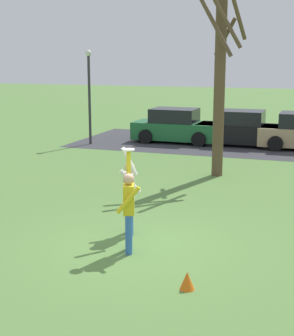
# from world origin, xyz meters

# --- Properties ---
(ground_plane) EXTENTS (120.00, 120.00, 0.00)m
(ground_plane) POSITION_xyz_m (0.00, 0.00, 0.00)
(ground_plane) COLOR #567F3D
(person_catcher) EXTENTS (0.48, 0.59, 2.08)m
(person_catcher) POSITION_xyz_m (-0.00, -0.37, 0.98)
(person_catcher) COLOR #3366B7
(person_catcher) RESTS_ON ground_plane
(person_defender) EXTENTS (0.56, 0.64, 2.04)m
(person_defender) POSITION_xyz_m (-0.37, 0.65, 0.98)
(person_defender) COLOR #3366B7
(person_defender) RESTS_ON ground_plane
(frisbee_disc) EXTENTS (0.25, 0.25, 0.02)m
(frisbee_disc) POSITION_xyz_m (-0.08, -0.16, 2.09)
(frisbee_disc) COLOR white
(frisbee_disc) RESTS_ON person_catcher
(parked_car_green) EXTENTS (4.11, 2.06, 1.59)m
(parked_car_green) POSITION_xyz_m (-2.90, 13.37, 0.73)
(parked_car_green) COLOR #1E6633
(parked_car_green) RESTS_ON ground_plane
(parked_car_black) EXTENTS (4.11, 2.06, 1.59)m
(parked_car_black) POSITION_xyz_m (0.16, 13.50, 0.73)
(parked_car_black) COLOR black
(parked_car_black) RESTS_ON ground_plane
(parking_strip) EXTENTS (15.02, 6.40, 0.01)m
(parking_strip) POSITION_xyz_m (0.02, 13.51, 0.00)
(parking_strip) COLOR #38383D
(parking_strip) RESTS_ON ground_plane
(bare_tree_tall) EXTENTS (1.56, 1.27, 6.30)m
(bare_tree_tall) POSITION_xyz_m (0.33, 7.05, 3.25)
(bare_tree_tall) COLOR brown
(bare_tree_tall) RESTS_ON ground_plane
(lamppost_by_lot) EXTENTS (0.28, 0.28, 4.26)m
(lamppost_by_lot) POSITION_xyz_m (-6.51, 11.51, 2.59)
(lamppost_by_lot) COLOR #2D2D33
(lamppost_by_lot) RESTS_ON ground_plane
(field_cone_orange) EXTENTS (0.26, 0.26, 0.32)m
(field_cone_orange) POSITION_xyz_m (1.57, -1.66, 0.16)
(field_cone_orange) COLOR orange
(field_cone_orange) RESTS_ON ground_plane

